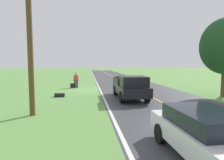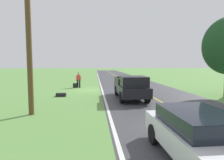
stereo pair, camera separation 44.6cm
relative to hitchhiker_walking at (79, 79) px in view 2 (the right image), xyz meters
The scene contains 10 objects.
ground_plane 2.77m from the hitchhiker_walking, 120.62° to the left, with size 200.00×200.00×0.00m, color #609347.
road_surface 7.01m from the hitchhiker_walking, 161.24° to the left, with size 8.28×120.00×0.00m, color #3D3D42.
lane_edge_line 3.57m from the hitchhiker_walking, 139.43° to the left, with size 0.16×117.60×0.00m, color silver.
lane_centre_line 7.00m from the hitchhiker_walking, 161.24° to the left, with size 0.14×117.60×0.00m, color gold.
hitchhiker_walking is the anchor object (origin of this frame).
suitcase_carried 0.84m from the hitchhiker_walking, 16.20° to the left, with size 0.20×0.46×0.52m, color black.
pickup_truck_passing 8.80m from the hitchhiker_walking, 121.73° to the left, with size 2.13×5.41×1.82m.
sedan_ahead_same_lane 17.59m from the hitchhiker_walking, 105.48° to the left, with size 1.95×4.41×1.41m.
utility_pole_roadside 11.80m from the hitchhiker_walking, 82.22° to the left, with size 0.28×0.28×7.08m, color brown.
drainage_culvert 5.99m from the hitchhiker_walking, 80.48° to the left, with size 0.60×0.60×0.80m, color black.
Camera 2 is at (-0.51, 19.41, 2.71)m, focal length 30.01 mm.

